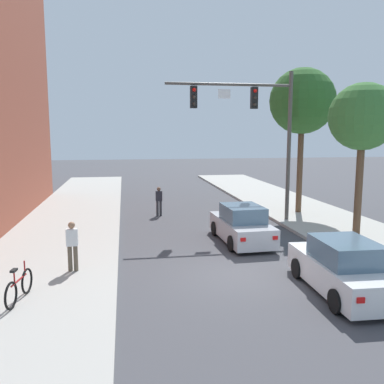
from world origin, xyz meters
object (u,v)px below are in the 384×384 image
pedestrian_sidewalk_left_walker (72,244)px  bicycle_leaning (19,287)px  car_lead_silver (242,225)px  pedestrian_crossing_road (159,200)px  car_following_white (343,269)px  street_tree_nearest (363,118)px  traffic_signal_mast (256,118)px  street_tree_second (302,102)px

pedestrian_sidewalk_left_walker → bicycle_leaning: bearing=-116.7°
car_lead_silver → pedestrian_crossing_road: pedestrian_crossing_road is taller
car_following_white → pedestrian_crossing_road: size_ratio=2.62×
car_following_white → street_tree_nearest: street_tree_nearest is taller
traffic_signal_mast → street_tree_nearest: (3.69, -3.40, -0.07)m
pedestrian_sidewalk_left_walker → pedestrian_crossing_road: pedestrian_sidewalk_left_walker is taller
street_tree_second → car_following_white: bearing=-107.9°
car_following_white → pedestrian_sidewalk_left_walker: bearing=160.4°
bicycle_leaning → pedestrian_crossing_road: bearing=67.6°
traffic_signal_mast → street_tree_second: size_ratio=0.94×
car_following_white → bicycle_leaning: bearing=176.5°
car_lead_silver → street_tree_second: (4.91, 5.26, 5.59)m
car_following_white → street_tree_nearest: size_ratio=0.65×
pedestrian_sidewalk_left_walker → pedestrian_crossing_road: bearing=68.6°
car_lead_silver → street_tree_second: 9.11m
pedestrian_crossing_road → street_tree_second: street_tree_second is taller
car_following_white → bicycle_leaning: size_ratio=2.44×
car_following_white → street_tree_second: street_tree_second is taller
pedestrian_sidewalk_left_walker → street_tree_nearest: size_ratio=0.25×
bicycle_leaning → street_tree_nearest: 14.87m
traffic_signal_mast → street_tree_nearest: 5.02m
car_lead_silver → street_tree_second: bearing=47.0°
car_following_white → pedestrian_sidewalk_left_walker: (-7.89, 2.81, 0.34)m
pedestrian_crossing_road → bicycle_leaning: pedestrian_crossing_road is taller
traffic_signal_mast → pedestrian_crossing_road: 6.94m
street_tree_second → car_lead_silver: bearing=-133.0°
pedestrian_sidewalk_left_walker → street_tree_second: (11.49, 8.32, 5.25)m
pedestrian_crossing_road → street_tree_second: bearing=-6.2°
traffic_signal_mast → car_lead_silver: (-1.65, -3.43, -4.61)m
car_lead_silver → street_tree_second: size_ratio=0.54×
bicycle_leaning → street_tree_nearest: street_tree_nearest is taller
pedestrian_sidewalk_left_walker → pedestrian_crossing_road: 9.86m
traffic_signal_mast → street_tree_second: 3.86m
car_lead_silver → bicycle_leaning: 9.37m
car_lead_silver → pedestrian_sidewalk_left_walker: (-6.58, -3.07, 0.34)m
car_lead_silver → traffic_signal_mast: bearing=64.4°
car_lead_silver → pedestrian_sidewalk_left_walker: pedestrian_sidewalk_left_walker is taller
street_tree_nearest → car_lead_silver: bearing=-179.7°
pedestrian_crossing_road → street_tree_nearest: bearing=-36.2°
pedestrian_crossing_road → traffic_signal_mast: bearing=-30.1°
car_following_white → traffic_signal_mast: bearing=87.9°
pedestrian_crossing_road → street_tree_second: size_ratio=0.20×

